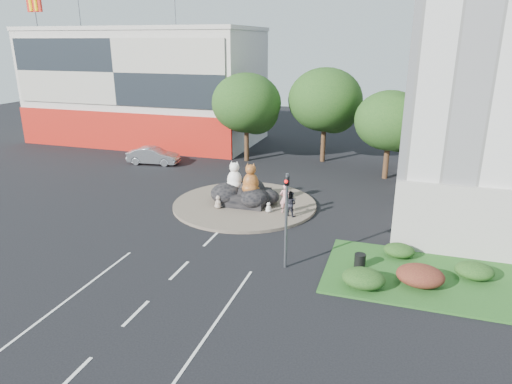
% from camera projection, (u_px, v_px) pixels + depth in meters
% --- Properties ---
extents(ground, '(120.00, 120.00, 0.00)m').
position_uv_depth(ground, '(179.00, 271.00, 23.02)').
color(ground, black).
rests_on(ground, ground).
extents(roundabout_island, '(10.00, 10.00, 0.20)m').
position_uv_depth(roundabout_island, '(245.00, 204.00, 32.01)').
color(roundabout_island, brown).
rests_on(roundabout_island, ground).
extents(rock_plinth, '(3.20, 2.60, 0.90)m').
position_uv_depth(rock_plinth, '(245.00, 197.00, 31.84)').
color(rock_plinth, black).
rests_on(rock_plinth, roundabout_island).
extents(shophouse_block, '(25.20, 12.30, 17.40)m').
position_uv_depth(shophouse_block, '(147.00, 85.00, 51.52)').
color(shophouse_block, beige).
rests_on(shophouse_block, ground).
extents(grass_verge, '(10.00, 6.00, 0.12)m').
position_uv_depth(grass_verge, '(429.00, 278.00, 22.19)').
color(grass_verge, '#20511B').
rests_on(grass_verge, ground).
extents(tree_left, '(6.46, 6.46, 8.27)m').
position_uv_depth(tree_left, '(247.00, 106.00, 42.42)').
color(tree_left, '#382314').
rests_on(tree_left, ground).
extents(tree_mid, '(6.84, 6.84, 8.76)m').
position_uv_depth(tree_mid, '(326.00, 103.00, 42.07)').
color(tree_mid, '#382314').
rests_on(tree_mid, ground).
extents(tree_right, '(5.70, 5.70, 7.30)m').
position_uv_depth(tree_right, '(391.00, 123.00, 37.00)').
color(tree_right, '#382314').
rests_on(tree_right, ground).
extents(hedge_near_green, '(2.00, 1.60, 0.90)m').
position_uv_depth(hedge_near_green, '(364.00, 278.00, 21.11)').
color(hedge_near_green, '#103511').
rests_on(hedge_near_green, grass_verge).
extents(hedge_red, '(2.20, 1.76, 0.99)m').
position_uv_depth(hedge_red, '(420.00, 276.00, 21.26)').
color(hedge_red, '#461216').
rests_on(hedge_red, grass_verge).
extents(hedge_mid_green, '(1.80, 1.44, 0.81)m').
position_uv_depth(hedge_mid_green, '(474.00, 271.00, 21.91)').
color(hedge_mid_green, '#103511').
rests_on(hedge_mid_green, grass_verge).
extents(hedge_back_green, '(1.60, 1.28, 0.72)m').
position_uv_depth(hedge_back_green, '(399.00, 250.00, 24.12)').
color(hedge_back_green, '#103511').
rests_on(hedge_back_green, grass_verge).
extents(traffic_light, '(0.44, 1.24, 5.00)m').
position_uv_depth(traffic_light, '(288.00, 201.00, 22.18)').
color(traffic_light, '#595B60').
rests_on(traffic_light, ground).
extents(street_lamp, '(2.34, 0.22, 8.06)m').
position_uv_depth(street_lamp, '(452.00, 165.00, 25.04)').
color(street_lamp, '#595B60').
rests_on(street_lamp, ground).
extents(cat_white, '(1.34, 1.21, 2.00)m').
position_uv_depth(cat_white, '(235.00, 175.00, 31.80)').
color(cat_white, white).
rests_on(cat_white, rock_plinth).
extents(cat_tabby, '(1.47, 1.34, 2.09)m').
position_uv_depth(cat_tabby, '(251.00, 178.00, 31.02)').
color(cat_tabby, '#A36122').
rests_on(cat_tabby, rock_plinth).
extents(kitten_calico, '(0.73, 0.71, 0.92)m').
position_uv_depth(kitten_calico, '(218.00, 202.00, 30.89)').
color(kitten_calico, beige).
rests_on(kitten_calico, roundabout_island).
extents(kitten_white, '(0.56, 0.55, 0.71)m').
position_uv_depth(kitten_white, '(269.00, 207.00, 30.18)').
color(kitten_white, beige).
rests_on(kitten_white, roundabout_island).
extents(pedestrian_pink, '(0.81, 0.65, 1.95)m').
position_uv_depth(pedestrian_pink, '(285.00, 198.00, 29.94)').
color(pedestrian_pink, pink).
rests_on(pedestrian_pink, roundabout_island).
extents(pedestrian_dark, '(0.96, 0.84, 1.66)m').
position_uv_depth(pedestrian_dark, '(291.00, 204.00, 29.41)').
color(pedestrian_dark, '#21212A').
rests_on(pedestrian_dark, roundabout_island).
extents(parked_car, '(4.98, 2.24, 1.59)m').
position_uv_depth(parked_car, '(153.00, 156.00, 42.57)').
color(parked_car, '#9FA1A6').
rests_on(parked_car, ground).
extents(litter_bin, '(0.59, 0.59, 0.71)m').
position_uv_depth(litter_bin, '(360.00, 261.00, 23.02)').
color(litter_bin, black).
rests_on(litter_bin, grass_verge).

